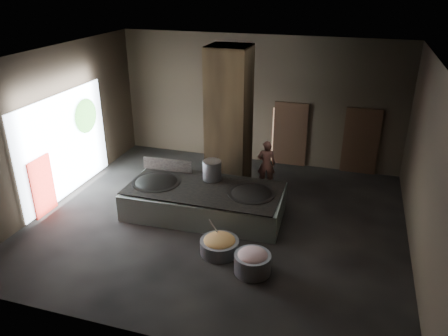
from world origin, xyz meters
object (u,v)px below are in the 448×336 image
(hearth_platform, at_px, (205,202))
(stock_pot, at_px, (212,170))
(wok_right, at_px, (251,196))
(cook, at_px, (266,164))
(meat_basin, at_px, (252,263))
(veg_basin, at_px, (220,246))
(wok_left, at_px, (157,184))

(hearth_platform, distance_m, stock_pot, 0.93)
(wok_right, bearing_deg, stock_pot, 158.96)
(hearth_platform, bearing_deg, cook, 57.68)
(cook, relative_size, meat_basin, 1.82)
(veg_basin, bearing_deg, cook, 85.62)
(wok_right, bearing_deg, wok_left, -177.95)
(hearth_platform, relative_size, meat_basin, 5.17)
(stock_pot, height_order, veg_basin, stock_pot)
(wok_left, xyz_separation_m, stock_pot, (1.50, 0.60, 0.38))
(hearth_platform, bearing_deg, meat_basin, -51.00)
(wok_left, distance_m, wok_right, 2.80)
(hearth_platform, relative_size, wok_right, 3.41)
(hearth_platform, height_order, wok_right, wok_right)
(meat_basin, bearing_deg, stock_pot, 124.44)
(stock_pot, xyz_separation_m, veg_basin, (0.94, -2.27, -0.95))
(veg_basin, xyz_separation_m, meat_basin, (0.95, -0.50, 0.06))
(wok_right, relative_size, stock_pot, 2.25)
(wok_left, bearing_deg, stock_pot, 21.80)
(hearth_platform, xyz_separation_m, wok_right, (1.35, 0.05, 0.37))
(wok_right, height_order, meat_basin, wok_right)
(hearth_platform, relative_size, stock_pot, 7.67)
(wok_right, bearing_deg, hearth_platform, -177.88)
(stock_pot, relative_size, meat_basin, 0.67)
(wok_left, xyz_separation_m, meat_basin, (3.40, -2.17, -0.52))
(wok_left, height_order, veg_basin, wok_left)
(meat_basin, bearing_deg, veg_basin, 152.26)
(cook, relative_size, veg_basin, 1.61)
(cook, bearing_deg, hearth_platform, 47.37)
(wok_left, relative_size, meat_basin, 1.63)
(wok_left, bearing_deg, wok_right, 2.05)
(wok_left, xyz_separation_m, veg_basin, (2.44, -1.67, -0.57))
(stock_pot, xyz_separation_m, meat_basin, (1.90, -2.77, -0.90))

